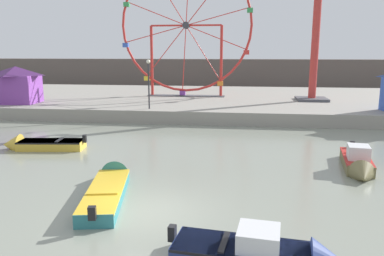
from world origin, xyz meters
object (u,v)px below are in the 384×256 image
Objects in this scene: motorboat_teal_painted at (110,184)px; ferris_wheel_red_frame at (186,28)px; drop_tower_red_tower at (317,19)px; motorboat_mustard_yellow at (38,144)px; carnival_booth_purple_stall at (17,84)px; promenade_lamp_near at (149,77)px; motorboat_navy_blue at (271,255)px; motorboat_olive_wood at (358,163)px.

motorboat_teal_painted is 25.69m from ferris_wheel_red_frame.
motorboat_teal_painted is at bearing -117.71° from drop_tower_red_tower.
motorboat_mustard_yellow is 14.26m from carnival_booth_purple_stall.
promenade_lamp_near is at bearing -2.87° from motorboat_teal_painted.
motorboat_navy_blue is at bearing -101.95° from drop_tower_red_tower.
motorboat_olive_wood is at bearing -41.35° from promenade_lamp_near.
ferris_wheel_red_frame reaches higher than motorboat_navy_blue.
promenade_lamp_near is (-13.99, -7.22, -4.85)m from drop_tower_red_tower.
drop_tower_red_tower is at bearing 84.80° from motorboat_navy_blue.
motorboat_mustard_yellow is 17.34m from motorboat_olive_wood.
promenade_lamp_near is (-8.20, 20.15, 3.27)m from motorboat_navy_blue.
promenade_lamp_near reaches higher than carnival_booth_purple_stall.
drop_tower_red_tower is at bearing -174.34° from motorboat_olive_wood.
promenade_lamp_near is at bearing -122.38° from motorboat_olive_wood.
ferris_wheel_red_frame is (-11.23, 20.50, 7.56)m from motorboat_olive_wood.
motorboat_teal_painted is at bearing 130.69° from motorboat_mustard_yellow.
drop_tower_red_tower is at bearing -144.51° from motorboat_mustard_yellow.
motorboat_olive_wood is 9.96m from motorboat_navy_blue.
motorboat_olive_wood is 0.35× the size of ferris_wheel_red_frame.
motorboat_navy_blue is 0.78× the size of motorboat_teal_painted.
motorboat_olive_wood reaches higher than motorboat_navy_blue.
promenade_lamp_near reaches higher than motorboat_olive_wood.
drop_tower_red_tower is (5.79, 27.37, 8.12)m from motorboat_navy_blue.
motorboat_olive_wood is at bearing 68.51° from motorboat_navy_blue.
ferris_wheel_red_frame is at bearing -114.80° from motorboat_mustard_yellow.
motorboat_teal_painted is (-6.08, 4.76, -0.06)m from motorboat_navy_blue.
motorboat_mustard_yellow reaches higher than motorboat_teal_painted.
motorboat_mustard_yellow is at bearing -137.58° from drop_tower_red_tower.
motorboat_navy_blue is 7.72m from motorboat_teal_painted.
motorboat_mustard_yellow is at bearing -107.88° from ferris_wheel_red_frame.
motorboat_mustard_yellow is 8.72m from motorboat_teal_painted.
motorboat_teal_painted is at bearing -54.44° from carnival_booth_purple_stall.
promenade_lamp_near is (-1.69, -9.13, -4.34)m from ferris_wheel_red_frame.
ferris_wheel_red_frame is (6.01, 18.64, 7.65)m from motorboat_mustard_yellow.
motorboat_olive_wood is 1.21× the size of promenade_lamp_near.
motorboat_olive_wood is 28.79m from carnival_booth_purple_stall.
drop_tower_red_tower is 3.74× the size of promenade_lamp_near.
motorboat_mustard_yellow is 0.36× the size of ferris_wheel_red_frame.
motorboat_navy_blue is 30.35m from carnival_booth_purple_stall.
motorboat_olive_wood is at bearing -61.30° from ferris_wheel_red_frame.
motorboat_navy_blue is (-4.72, -8.78, -0.04)m from motorboat_olive_wood.
motorboat_olive_wood is 1.17× the size of carnival_booth_purple_stall.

